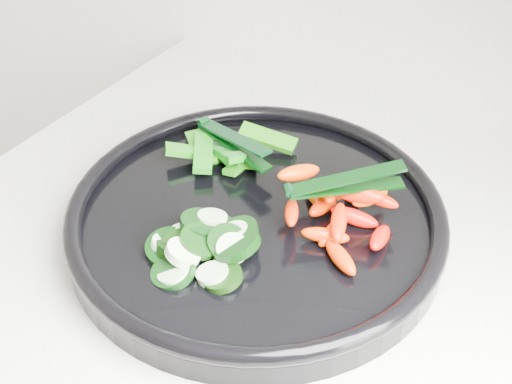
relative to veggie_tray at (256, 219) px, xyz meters
The scene contains 6 objects.
veggie_tray is the anchor object (origin of this frame).
cucumber_pile 0.07m from the veggie_tray, 102.59° to the right, with size 0.12×0.12×0.04m.
carrot_pile 0.08m from the veggie_tray, 26.41° to the left, with size 0.13×0.14×0.05m.
pepper_pile 0.10m from the veggie_tray, 141.97° to the left, with size 0.12×0.11×0.04m.
tong_carrot 0.10m from the veggie_tray, 24.54° to the left, with size 0.09×0.09×0.02m.
tong_pepper 0.10m from the veggie_tray, 138.05° to the left, with size 0.11×0.05×0.02m.
Camera 1 is at (-0.40, 1.24, 1.41)m, focal length 50.00 mm.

